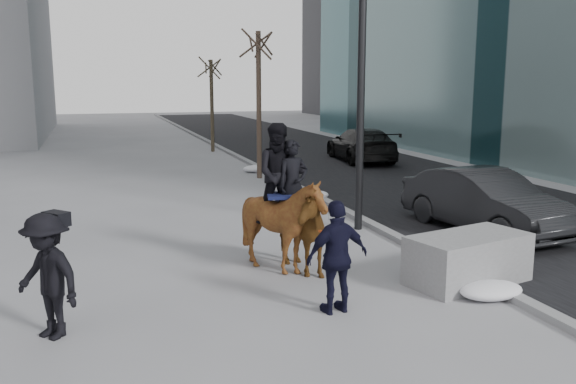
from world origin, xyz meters
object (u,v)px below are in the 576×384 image
object	(u,v)px
planter	(468,259)
car_near	(485,201)
mounted_left	(295,223)
mounted_right	(282,213)

from	to	relation	value
planter	car_near	xyz separation A→B (m)	(2.51, 3.04, 0.30)
planter	mounted_left	world-z (taller)	mounted_left
planter	car_near	bearing A→B (deg)	50.49
mounted_left	mounted_right	xyz separation A→B (m)	(-0.24, 0.03, 0.19)
mounted_left	mounted_right	size ratio (longest dim) A/B	0.89
mounted_left	mounted_right	distance (m)	0.31
planter	mounted_right	size ratio (longest dim) A/B	0.78
car_near	mounted_left	xyz separation A→B (m)	(-5.17, -1.45, 0.18)
planter	mounted_left	size ratio (longest dim) A/B	0.88
planter	car_near	size ratio (longest dim) A/B	0.48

